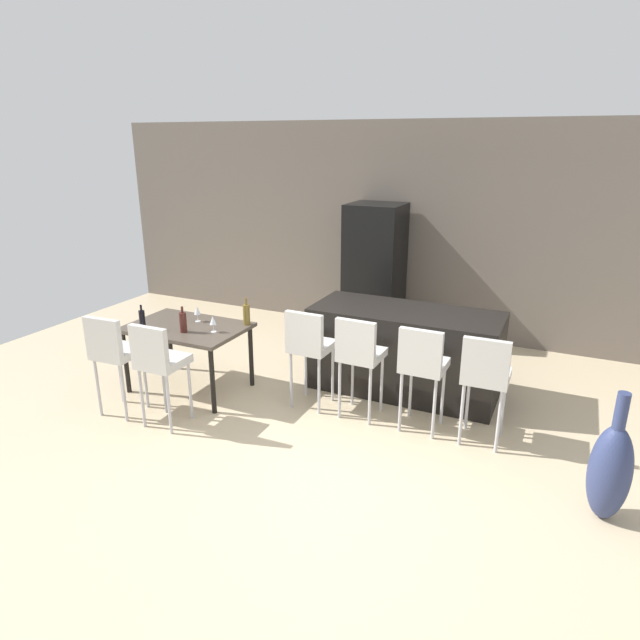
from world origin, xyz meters
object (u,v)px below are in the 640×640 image
object	(u,v)px
dining_table	(187,332)
dining_chair_near	(113,350)
dining_chair_far	(158,359)
wine_glass_right	(213,321)
bar_chair_right	(423,363)
kitchen_island	(404,351)
wine_bottle_far	(246,314)
bar_chair_middle	(359,352)
bar_chair_left	(309,343)
wine_bottle_end	(183,322)
wine_glass_left	(197,311)
refrigerator	(374,272)
bar_chair_far	(486,373)
wine_bottle_middle	(142,319)
floor_vase	(610,471)

from	to	relation	value
dining_table	dining_chair_near	xyz separation A→B (m)	(-0.28, -0.78, 0.03)
dining_chair_near	dining_chair_far	world-z (taller)	same
dining_table	wine_glass_right	world-z (taller)	wine_glass_right
bar_chair_right	dining_table	size ratio (longest dim) A/B	0.84
kitchen_island	dining_chair_near	size ratio (longest dim) A/B	1.91
dining_table	wine_bottle_far	size ratio (longest dim) A/B	4.21
bar_chair_middle	wine_glass_right	world-z (taller)	bar_chair_middle
bar_chair_left	wine_bottle_end	distance (m)	1.34
bar_chair_left	wine_glass_right	size ratio (longest dim) A/B	6.03
dining_chair_far	wine_bottle_end	world-z (taller)	dining_chair_far
bar_chair_right	wine_glass_left	bearing A→B (deg)	-179.89
dining_chair_near	bar_chair_right	bearing A→B (deg)	18.84
wine_glass_right	refrigerator	world-z (taller)	refrigerator
bar_chair_middle	bar_chair_far	world-z (taller)	same
dining_chair_far	wine_bottle_far	world-z (taller)	dining_chair_far
wine_bottle_middle	dining_chair_far	bearing A→B (deg)	-38.56
dining_chair_near	bar_chair_left	bearing A→B (deg)	30.13
bar_chair_right	wine_bottle_far	xyz separation A→B (m)	(-1.98, 0.14, 0.16)
dining_chair_far	wine_bottle_middle	world-z (taller)	dining_chair_far
kitchen_island	bar_chair_left	size ratio (longest dim) A/B	1.91
bar_chair_left	bar_chair_far	size ratio (longest dim) A/B	1.00
bar_chair_middle	wine_bottle_middle	world-z (taller)	bar_chair_middle
floor_vase	bar_chair_middle	bearing A→B (deg)	163.07
bar_chair_middle	wine_glass_right	xyz separation A→B (m)	(-1.54, -0.22, 0.17)
bar_chair_right	wine_glass_left	size ratio (longest dim) A/B	6.03
bar_chair_left	dining_table	xyz separation A→B (m)	(-1.38, -0.18, -0.03)
refrigerator	bar_chair_middle	bearing A→B (deg)	-73.54
wine_glass_left	dining_chair_near	bearing A→B (deg)	-107.19
refrigerator	dining_chair_far	bearing A→B (deg)	-106.03
dining_table	wine_glass_right	size ratio (longest dim) A/B	7.22
bar_chair_left	wine_glass_left	size ratio (longest dim) A/B	6.03
bar_chair_left	wine_bottle_far	distance (m)	0.85
wine_glass_right	bar_chair_middle	bearing A→B (deg)	8.03
bar_chair_left	dining_chair_near	size ratio (longest dim) A/B	1.00
bar_chair_left	bar_chair_far	bearing A→B (deg)	-0.00
dining_table	bar_chair_far	bearing A→B (deg)	3.30
dining_chair_near	wine_glass_right	distance (m)	1.01
dining_table	wine_bottle_middle	bearing A→B (deg)	-141.60
bar_chair_right	wine_glass_left	xyz separation A→B (m)	(-2.53, -0.00, 0.17)
kitchen_island	wine_glass_right	world-z (taller)	kitchen_island
bar_chair_left	bar_chair_right	bearing A→B (deg)	-0.00
bar_chair_right	dining_chair_near	xyz separation A→B (m)	(-2.82, -0.96, 0.00)
refrigerator	kitchen_island	bearing A→B (deg)	-59.35
dining_chair_far	wine_glass_right	size ratio (longest dim) A/B	6.03
refrigerator	bar_chair_right	bearing A→B (deg)	-60.67
dining_chair_far	wine_glass_left	world-z (taller)	dining_chair_far
bar_chair_middle	wine_bottle_far	distance (m)	1.38
bar_chair_far	wine_bottle_middle	xyz separation A→B (m)	(-3.46, -0.46, 0.15)
wine_bottle_middle	wine_glass_right	size ratio (longest dim) A/B	1.53
bar_chair_left	dining_chair_far	size ratio (longest dim) A/B	1.00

